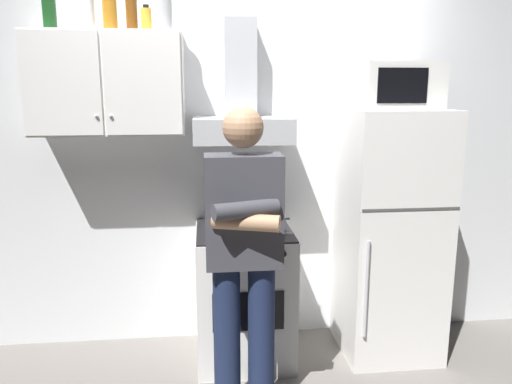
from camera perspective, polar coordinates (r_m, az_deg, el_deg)
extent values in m
plane|color=slate|center=(3.22, 0.00, -20.45)|extent=(7.00, 7.00, 0.00)
cube|color=white|center=(3.34, -1.11, 5.45)|extent=(4.80, 0.10, 2.70)
cube|color=white|center=(3.14, -16.76, 11.87)|extent=(0.90, 0.34, 0.60)
cube|color=white|center=(3.02, -21.65, 11.57)|extent=(0.43, 0.01, 0.58)
cube|color=white|center=(2.93, -12.96, 12.10)|extent=(0.43, 0.01, 0.58)
sphere|color=#B2B2B7|center=(2.97, -17.97, 8.35)|extent=(0.02, 0.02, 0.02)
sphere|color=#B2B2B7|center=(2.95, -16.43, 8.42)|extent=(0.02, 0.02, 0.02)
cube|color=white|center=(3.24, -1.38, -11.76)|extent=(0.60, 0.60, 0.85)
cube|color=black|center=(3.09, -1.42, -4.42)|extent=(0.59, 0.59, 0.01)
cube|color=black|center=(2.95, -0.88, -13.66)|extent=(0.42, 0.01, 0.24)
cylinder|color=black|center=(2.97, -3.74, -4.90)|extent=(0.16, 0.16, 0.01)
cylinder|color=black|center=(2.99, 1.26, -4.76)|extent=(0.16, 0.16, 0.01)
cylinder|color=black|center=(3.20, -3.93, -3.67)|extent=(0.16, 0.16, 0.01)
cylinder|color=black|center=(3.22, 0.71, -3.55)|extent=(0.16, 0.16, 0.01)
cylinder|color=black|center=(2.80, -4.99, -7.39)|extent=(0.04, 0.02, 0.04)
cylinder|color=black|center=(2.81, -2.32, -7.32)|extent=(0.04, 0.02, 0.04)
cylinder|color=black|center=(2.82, 0.54, -7.23)|extent=(0.04, 0.02, 0.04)
cylinder|color=black|center=(2.84, 3.17, -7.12)|extent=(0.04, 0.02, 0.04)
cube|color=#B7BABF|center=(3.06, -1.61, 7.21)|extent=(0.60, 0.44, 0.15)
cube|color=#B7BABF|center=(3.19, -1.86, 14.14)|extent=(0.20, 0.16, 0.60)
cube|color=white|center=(3.32, 15.20, -4.70)|extent=(0.60, 0.60, 1.60)
cube|color=#4C4C4C|center=(2.99, 17.53, -1.89)|extent=(0.59, 0.01, 0.01)
cylinder|color=silver|center=(3.04, 12.65, -10.94)|extent=(0.02, 0.02, 0.60)
cube|color=silver|center=(3.21, 15.99, 11.72)|extent=(0.48, 0.36, 0.28)
cube|color=black|center=(3.02, 16.59, 11.71)|extent=(0.30, 0.01, 0.20)
cylinder|color=#192342|center=(2.69, -3.36, -16.94)|extent=(0.14, 0.14, 0.85)
cylinder|color=#192342|center=(2.71, 0.61, -16.77)|extent=(0.14, 0.14, 0.85)
cube|color=#3F3F47|center=(2.44, -1.45, -2.18)|extent=(0.38, 0.20, 0.56)
cylinder|color=#3F3F47|center=(2.30, -1.16, -2.05)|extent=(0.33, 0.17, 0.08)
cylinder|color=tan|center=(2.31, -1.16, -3.50)|extent=(0.33, 0.17, 0.08)
sphere|color=tan|center=(2.37, -1.50, 7.46)|extent=(0.20, 0.20, 0.20)
cylinder|color=#B7BABF|center=(2.97, 1.27, -3.78)|extent=(0.18, 0.18, 0.09)
cylinder|color=black|center=(2.95, -0.92, -3.23)|extent=(0.05, 0.01, 0.01)
cylinder|color=black|center=(2.98, 3.44, -3.10)|extent=(0.05, 0.01, 0.01)
cylinder|color=#B7721E|center=(3.13, -16.61, 20.23)|extent=(0.08, 0.08, 0.31)
cylinder|color=silver|center=(3.17, -18.79, 19.63)|extent=(0.07, 0.07, 0.27)
cylinder|color=#19471E|center=(3.22, -22.85, 19.45)|extent=(0.08, 0.08, 0.29)
cylinder|color=brown|center=(3.17, -14.20, 19.60)|extent=(0.07, 0.07, 0.24)
cylinder|color=#B2B5BA|center=(3.09, -10.54, 19.80)|extent=(0.09, 0.09, 0.22)
cylinder|color=gold|center=(3.10, -12.55, 18.85)|extent=(0.06, 0.06, 0.13)
cylinder|color=black|center=(3.11, -12.62, 20.19)|extent=(0.03, 0.03, 0.02)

